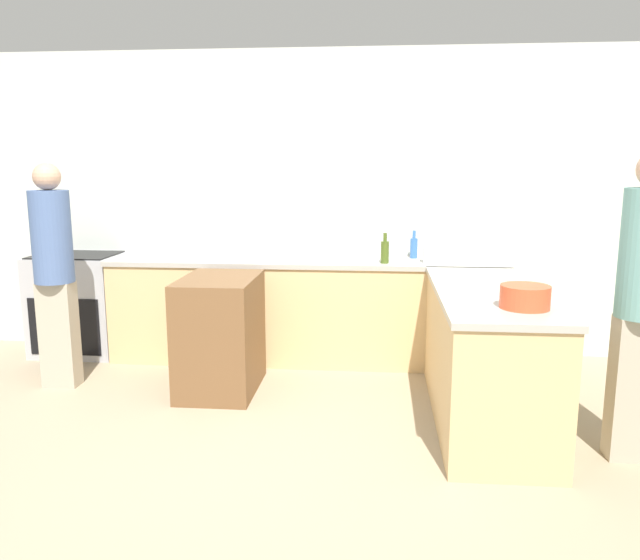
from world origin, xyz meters
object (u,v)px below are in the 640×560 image
object	(u,v)px
olive_oil_bottle	(385,251)
vinegar_bottle_clear	(427,251)
range_oven	(79,304)
island_table	(220,334)
person_by_range	(54,266)
water_bottle_blue	(414,247)
mixing_bowl	(525,297)

from	to	relation	value
olive_oil_bottle	vinegar_bottle_clear	bearing A→B (deg)	5.74
range_oven	island_table	distance (m)	1.73
island_table	person_by_range	world-z (taller)	person_by_range
island_table	person_by_range	size ratio (longest dim) A/B	0.51
range_oven	olive_oil_bottle	distance (m)	2.82
olive_oil_bottle	person_by_range	distance (m)	2.60
vinegar_bottle_clear	island_table	bearing A→B (deg)	-156.46
range_oven	olive_oil_bottle	bearing A→B (deg)	-3.55
olive_oil_bottle	water_bottle_blue	bearing A→B (deg)	50.30
range_oven	water_bottle_blue	world-z (taller)	water_bottle_blue
mixing_bowl	olive_oil_bottle	world-z (taller)	olive_oil_bottle
vinegar_bottle_clear	olive_oil_bottle	xyz separation A→B (m)	(-0.35, -0.03, 0.00)
person_by_range	mixing_bowl	bearing A→B (deg)	-15.05
range_oven	mixing_bowl	world-z (taller)	mixing_bowl
range_oven	island_table	xyz separation A→B (m)	(1.52, -0.83, -0.02)
range_oven	mixing_bowl	distance (m)	3.98
island_table	person_by_range	distance (m)	1.36
vinegar_bottle_clear	person_by_range	size ratio (longest dim) A/B	0.14
range_oven	vinegar_bottle_clear	xyz separation A→B (m)	(3.11, -0.14, 0.54)
island_table	vinegar_bottle_clear	size ratio (longest dim) A/B	3.52
range_oven	olive_oil_bottle	world-z (taller)	olive_oil_bottle
vinegar_bottle_clear	olive_oil_bottle	size ratio (longest dim) A/B	0.99
water_bottle_blue	olive_oil_bottle	bearing A→B (deg)	-129.70
mixing_bowl	person_by_range	distance (m)	3.40
island_table	water_bottle_blue	distance (m)	1.86
water_bottle_blue	person_by_range	bearing A→B (deg)	-160.22
vinegar_bottle_clear	olive_oil_bottle	distance (m)	0.35
range_oven	olive_oil_bottle	xyz separation A→B (m)	(2.76, -0.17, 0.55)
range_oven	person_by_range	size ratio (longest dim) A/B	0.53
olive_oil_bottle	person_by_range	world-z (taller)	person_by_range
olive_oil_bottle	island_table	bearing A→B (deg)	-152.11
mixing_bowl	vinegar_bottle_clear	size ratio (longest dim) A/B	1.13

